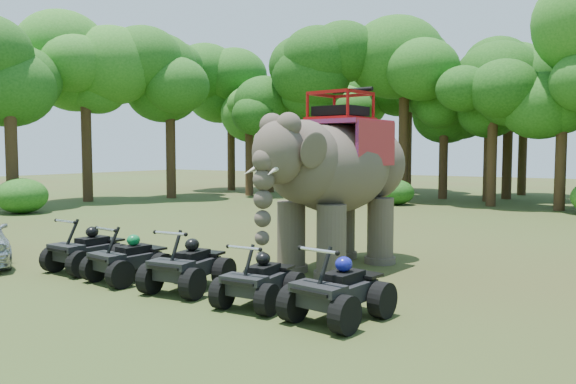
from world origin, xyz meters
name	(u,v)px	position (x,y,z in m)	size (l,w,h in m)	color
ground	(261,275)	(0.00, 0.00, 0.00)	(110.00, 110.00, 0.00)	#47381E
elephant	(338,178)	(1.13, 1.75, 2.26)	(2.37, 5.38, 4.52)	brown
atv_0	(87,244)	(-3.91, -1.89, 0.66)	(1.30, 1.78, 1.32)	black
atv_1	(128,253)	(-2.22, -2.09, 0.64)	(1.25, 1.72, 1.27)	black
atv_2	(188,259)	(-0.46, -2.04, 0.67)	(1.31, 1.80, 1.33)	black
atv_3	(259,273)	(1.48, -2.17, 0.61)	(1.20, 1.65, 1.22)	black
atv_4	(338,282)	(3.19, -2.20, 0.67)	(1.32, 1.82, 1.35)	black
tree_0	(489,138)	(0.00, 22.92, 3.66)	(5.12, 5.12, 7.32)	#195114
tree_1	(562,133)	(4.18, 19.64, 3.82)	(5.35, 5.35, 7.64)	#195114
tree_21	(10,116)	(-18.68, 5.29, 4.66)	(6.52, 6.52, 9.31)	#195114
tree_22	(86,120)	(-19.64, 10.47, 4.70)	(6.58, 6.58, 9.40)	#195114
tree_23	(170,118)	(-17.25, 14.84, 4.97)	(6.95, 6.95, 9.93)	#195114
tree_24	(249,139)	(-14.30, 19.05, 3.68)	(5.16, 5.16, 7.37)	#195114
tree_25	(327,121)	(-8.76, 19.44, 4.73)	(6.62, 6.62, 9.45)	#195114
tree_26	(404,118)	(-4.63, 21.53, 4.90)	(6.86, 6.86, 9.80)	#195114
tree_28	(492,139)	(0.83, 20.11, 3.57)	(5.00, 5.00, 7.14)	#195114
tree_31	(324,130)	(-13.40, 27.65, 4.52)	(6.33, 6.33, 9.05)	#195114
tree_32	(231,129)	(-18.39, 22.37, 4.58)	(6.41, 6.41, 9.16)	#195114
tree_33	(508,123)	(0.61, 25.21, 4.62)	(6.47, 6.47, 9.24)	#195114
tree_34	(523,129)	(0.82, 29.05, 4.37)	(6.12, 6.12, 8.74)	#195114
tree_36	(336,134)	(-11.97, 26.81, 4.18)	(5.85, 5.85, 8.35)	#195114
tree_37	(270,136)	(-14.80, 22.23, 3.97)	(5.55, 5.55, 7.93)	#195114
tree_40	(444,135)	(-2.73, 23.30, 3.88)	(5.44, 5.44, 7.77)	#195114
tree_41	(408,134)	(-6.68, 27.86, 4.12)	(5.77, 5.77, 8.24)	#195114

